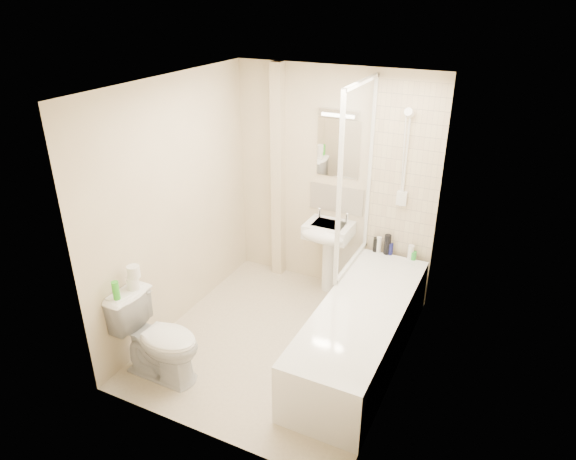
% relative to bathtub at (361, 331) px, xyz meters
% --- Properties ---
extents(floor, '(2.50, 2.50, 0.00)m').
position_rel_bathtub_xyz_m(floor, '(-0.75, -0.12, -0.29)').
color(floor, beige).
rests_on(floor, ground).
extents(wall_back, '(2.20, 0.02, 2.40)m').
position_rel_bathtub_xyz_m(wall_back, '(-0.75, 1.13, 0.91)').
color(wall_back, beige).
rests_on(wall_back, ground).
extents(wall_left, '(0.02, 2.50, 2.40)m').
position_rel_bathtub_xyz_m(wall_left, '(-1.85, -0.12, 0.91)').
color(wall_left, beige).
rests_on(wall_left, ground).
extents(wall_right, '(0.02, 2.50, 2.40)m').
position_rel_bathtub_xyz_m(wall_right, '(0.35, -0.12, 0.91)').
color(wall_right, beige).
rests_on(wall_right, ground).
extents(ceiling, '(2.20, 2.50, 0.02)m').
position_rel_bathtub_xyz_m(ceiling, '(-0.75, -0.12, 2.11)').
color(ceiling, white).
rests_on(ceiling, wall_back).
extents(tile_back, '(0.70, 0.01, 1.75)m').
position_rel_bathtub_xyz_m(tile_back, '(0.00, 1.12, 1.14)').
color(tile_back, beige).
rests_on(tile_back, wall_back).
extents(tile_right, '(0.01, 2.10, 1.75)m').
position_rel_bathtub_xyz_m(tile_right, '(0.34, 0.00, 1.14)').
color(tile_right, beige).
rests_on(tile_right, wall_right).
extents(pipe_boxing, '(0.12, 0.12, 2.40)m').
position_rel_bathtub_xyz_m(pipe_boxing, '(-1.37, 1.07, 0.91)').
color(pipe_boxing, beige).
rests_on(pipe_boxing, ground).
extents(splashback, '(0.60, 0.02, 0.30)m').
position_rel_bathtub_xyz_m(splashback, '(-0.70, 1.12, 0.74)').
color(splashback, beige).
rests_on(splashback, wall_back).
extents(mirror, '(0.46, 0.01, 0.60)m').
position_rel_bathtub_xyz_m(mirror, '(-0.70, 1.12, 1.29)').
color(mirror, white).
rests_on(mirror, wall_back).
extents(strip_light, '(0.42, 0.07, 0.07)m').
position_rel_bathtub_xyz_m(strip_light, '(-0.70, 1.10, 1.66)').
color(strip_light, silver).
rests_on(strip_light, wall_back).
extents(bathtub, '(0.70, 2.10, 0.55)m').
position_rel_bathtub_xyz_m(bathtub, '(0.00, 0.00, 0.00)').
color(bathtub, white).
rests_on(bathtub, ground).
extents(shower_screen, '(0.04, 0.92, 1.80)m').
position_rel_bathtub_xyz_m(shower_screen, '(-0.35, 0.68, 1.16)').
color(shower_screen, white).
rests_on(shower_screen, bathtub).
extents(shower_fixture, '(0.10, 0.16, 0.99)m').
position_rel_bathtub_xyz_m(shower_fixture, '(-0.00, 1.08, 1.26)').
color(shower_fixture, white).
rests_on(shower_fixture, wall_back).
extents(pedestal_sink, '(0.48, 0.46, 0.93)m').
position_rel_bathtub_xyz_m(pedestal_sink, '(-0.70, 0.90, 0.36)').
color(pedestal_sink, white).
rests_on(pedestal_sink, ground).
extents(bottle_black_a, '(0.06, 0.06, 0.16)m').
position_rel_bathtub_xyz_m(bottle_black_a, '(-0.21, 1.04, 0.34)').
color(bottle_black_a, black).
rests_on(bottle_black_a, bathtub).
extents(bottle_white_a, '(0.05, 0.05, 0.17)m').
position_rel_bathtub_xyz_m(bottle_white_a, '(-0.18, 1.04, 0.35)').
color(bottle_white_a, white).
rests_on(bottle_white_a, bathtub).
extents(bottle_black_b, '(0.07, 0.07, 0.22)m').
position_rel_bathtub_xyz_m(bottle_black_b, '(-0.09, 1.04, 0.37)').
color(bottle_black_b, black).
rests_on(bottle_black_b, bathtub).
extents(bottle_blue, '(0.05, 0.05, 0.13)m').
position_rel_bathtub_xyz_m(bottle_blue, '(-0.05, 1.04, 0.32)').
color(bottle_blue, navy).
rests_on(bottle_blue, bathtub).
extents(bottle_white_b, '(0.06, 0.06, 0.15)m').
position_rel_bathtub_xyz_m(bottle_white_b, '(0.16, 1.04, 0.34)').
color(bottle_white_b, white).
rests_on(bottle_white_b, bathtub).
extents(bottle_green, '(0.06, 0.06, 0.09)m').
position_rel_bathtub_xyz_m(bottle_green, '(0.19, 1.04, 0.30)').
color(bottle_green, green).
rests_on(bottle_green, bathtub).
extents(toilet, '(0.45, 0.76, 0.77)m').
position_rel_bathtub_xyz_m(toilet, '(-1.47, -0.97, 0.09)').
color(toilet, white).
rests_on(toilet, ground).
extents(toilet_roll_lower, '(0.10, 0.10, 0.10)m').
position_rel_bathtub_xyz_m(toilet_roll_lower, '(-1.74, -0.90, 0.53)').
color(toilet_roll_lower, white).
rests_on(toilet_roll_lower, toilet).
extents(toilet_roll_upper, '(0.11, 0.11, 0.10)m').
position_rel_bathtub_xyz_m(toilet_roll_upper, '(-1.73, -0.89, 0.63)').
color(toilet_roll_upper, white).
rests_on(toilet_roll_upper, toilet_roll_lower).
extents(green_bottle, '(0.06, 0.06, 0.16)m').
position_rel_bathtub_xyz_m(green_bottle, '(-1.75, -1.09, 0.56)').
color(green_bottle, green).
rests_on(green_bottle, toilet).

